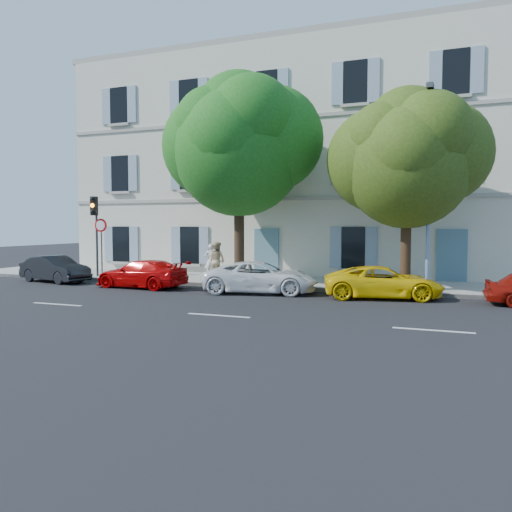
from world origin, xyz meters
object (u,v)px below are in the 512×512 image
at_px(car_dark_sedan, 55,269).
at_px(pedestrian_b, 217,260).
at_px(tree_left, 239,151).
at_px(car_red_coupe, 142,274).
at_px(tree_right, 407,165).
at_px(traffic_light, 95,219).
at_px(car_yellow_supercar, 383,282).
at_px(pedestrian_a, 211,261).
at_px(road_sign, 101,235).
at_px(car_white_coupe, 260,277).
at_px(street_lamp, 429,178).

height_order(car_dark_sedan, pedestrian_b, pedestrian_b).
relative_size(car_dark_sedan, tree_left, 0.42).
bearing_deg(tree_left, car_red_coupe, -143.32).
bearing_deg(tree_right, traffic_light, 179.81).
distance_m(car_yellow_supercar, pedestrian_b, 8.27).
relative_size(pedestrian_a, pedestrian_b, 0.94).
bearing_deg(pedestrian_a, road_sign, -22.37).
xyz_separation_m(car_dark_sedan, road_sign, (1.36, 1.68, 1.58)).
xyz_separation_m(car_white_coupe, traffic_light, (-9.31, 1.84, 2.36)).
distance_m(car_dark_sedan, pedestrian_b, 7.65).
bearing_deg(street_lamp, pedestrian_b, 173.76).
bearing_deg(road_sign, street_lamp, -0.51).
bearing_deg(tree_right, car_yellow_supercar, -113.62).
bearing_deg(car_yellow_supercar, car_dark_sedan, 78.47).
relative_size(tree_left, street_lamp, 1.18).
bearing_deg(street_lamp, car_white_coupe, -164.22).
xyz_separation_m(car_dark_sedan, tree_right, (15.73, 1.59, 4.36)).
bearing_deg(road_sign, tree_left, 3.92).
xyz_separation_m(car_dark_sedan, car_white_coupe, (10.36, -0.20, 0.01)).
relative_size(tree_left, pedestrian_a, 5.48).
xyz_separation_m(car_red_coupe, traffic_light, (-3.98, 2.04, 2.39)).
relative_size(car_white_coupe, pedestrian_a, 2.74).
distance_m(car_yellow_supercar, pedestrian_a, 8.71).
bearing_deg(car_white_coupe, car_red_coupe, 81.75).
bearing_deg(tree_left, road_sign, -176.08).
bearing_deg(car_white_coupe, car_dark_sedan, 78.44).
xyz_separation_m(car_red_coupe, road_sign, (-3.66, 2.09, 1.60)).
height_order(car_red_coupe, tree_right, tree_right).
xyz_separation_m(tree_left, road_sign, (-7.12, -0.49, -3.76)).
bearing_deg(car_white_coupe, pedestrian_a, 39.94).
distance_m(car_dark_sedan, car_red_coupe, 5.04).
relative_size(tree_left, tree_right, 1.20).
xyz_separation_m(traffic_light, pedestrian_a, (5.74, 1.12, -2.02)).
height_order(car_red_coupe, pedestrian_b, pedestrian_b).
bearing_deg(car_yellow_supercar, tree_left, 60.41).
relative_size(road_sign, pedestrian_b, 1.62).
relative_size(car_red_coupe, traffic_light, 1.05).
bearing_deg(road_sign, tree_right, -0.37).
xyz_separation_m(tree_right, pedestrian_b, (-8.53, 0.98, -3.95)).
relative_size(tree_left, pedestrian_b, 5.15).
bearing_deg(car_dark_sedan, pedestrian_b, -58.70).
distance_m(car_yellow_supercar, traffic_light, 14.30).
height_order(street_lamp, pedestrian_a, street_lamp).
height_order(car_red_coupe, pedestrian_a, pedestrian_a).
distance_m(tree_left, road_sign, 8.07).
relative_size(car_white_coupe, car_yellow_supercar, 1.06).
distance_m(tree_left, pedestrian_a, 5.30).
relative_size(car_white_coupe, tree_left, 0.50).
xyz_separation_m(car_yellow_supercar, road_sign, (-13.69, 1.63, 1.61)).
bearing_deg(pedestrian_a, street_lamp, 139.31).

